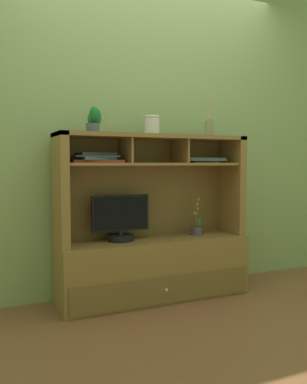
{
  "coord_description": "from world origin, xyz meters",
  "views": [
    {
      "loc": [
        -1.28,
        -2.85,
        1.04
      ],
      "look_at": [
        0.0,
        0.0,
        0.82
      ],
      "focal_mm": 38.34,
      "sensor_mm": 36.0,
      "label": 1
    }
  ],
  "objects_px": {
    "magazine_stack_centre": "(97,158)",
    "ceramic_vase": "(152,125)",
    "magazine_stack_left": "(202,160)",
    "diffuser_bottle": "(209,129)",
    "potted_succulent": "(93,121)",
    "potted_orchid": "(197,229)",
    "tv_monitor": "(121,221)",
    "media_console": "(153,248)"
  },
  "relations": [
    {
      "from": "magazine_stack_centre",
      "to": "ceramic_vase",
      "type": "height_order",
      "value": "ceramic_vase"
    },
    {
      "from": "magazine_stack_left",
      "to": "magazine_stack_centre",
      "type": "bearing_deg",
      "value": -178.91
    },
    {
      "from": "diffuser_bottle",
      "to": "potted_succulent",
      "type": "height_order",
      "value": "diffuser_bottle"
    },
    {
      "from": "potted_orchid",
      "to": "ceramic_vase",
      "type": "height_order",
      "value": "ceramic_vase"
    },
    {
      "from": "tv_monitor",
      "to": "potted_orchid",
      "type": "xyz_separation_m",
      "value": [
        0.66,
        0.0,
        -0.11
      ]
    },
    {
      "from": "diffuser_bottle",
      "to": "ceramic_vase",
      "type": "height_order",
      "value": "diffuser_bottle"
    },
    {
      "from": "tv_monitor",
      "to": "ceramic_vase",
      "type": "distance_m",
      "value": 0.76
    },
    {
      "from": "diffuser_bottle",
      "to": "potted_orchid",
      "type": "bearing_deg",
      "value": 159.45
    },
    {
      "from": "tv_monitor",
      "to": "ceramic_vase",
      "type": "height_order",
      "value": "ceramic_vase"
    },
    {
      "from": "diffuser_bottle",
      "to": "potted_succulent",
      "type": "relative_size",
      "value": 1.65
    },
    {
      "from": "media_console",
      "to": "tv_monitor",
      "type": "height_order",
      "value": "media_console"
    },
    {
      "from": "ceramic_vase",
      "to": "tv_monitor",
      "type": "bearing_deg",
      "value": -176.94
    },
    {
      "from": "potted_orchid",
      "to": "magazine_stack_centre",
      "type": "relative_size",
      "value": 0.79
    },
    {
      "from": "potted_orchid",
      "to": "magazine_stack_left",
      "type": "bearing_deg",
      "value": 10.04
    },
    {
      "from": "ceramic_vase",
      "to": "magazine_stack_centre",
      "type": "bearing_deg",
      "value": -177.22
    },
    {
      "from": "magazine_stack_left",
      "to": "potted_succulent",
      "type": "bearing_deg",
      "value": -177.03
    },
    {
      "from": "potted_orchid",
      "to": "ceramic_vase",
      "type": "distance_m",
      "value": 0.91
    },
    {
      "from": "tv_monitor",
      "to": "diffuser_bottle",
      "type": "bearing_deg",
      "value": -2.45
    },
    {
      "from": "magazine_stack_left",
      "to": "magazine_stack_centre",
      "type": "distance_m",
      "value": 0.89
    },
    {
      "from": "media_console",
      "to": "ceramic_vase",
      "type": "distance_m",
      "value": 0.95
    },
    {
      "from": "potted_orchid",
      "to": "potted_succulent",
      "type": "bearing_deg",
      "value": -177.44
    },
    {
      "from": "potted_orchid",
      "to": "magazine_stack_left",
      "type": "xyz_separation_m",
      "value": [
        0.05,
        0.01,
        0.56
      ]
    },
    {
      "from": "diffuser_bottle",
      "to": "potted_succulent",
      "type": "xyz_separation_m",
      "value": [
        -0.96,
        -0.01,
        0.02
      ]
    },
    {
      "from": "media_console",
      "to": "magazine_stack_centre",
      "type": "relative_size",
      "value": 3.89
    },
    {
      "from": "tv_monitor",
      "to": "potted_orchid",
      "type": "distance_m",
      "value": 0.66
    },
    {
      "from": "media_console",
      "to": "potted_succulent",
      "type": "xyz_separation_m",
      "value": [
        -0.48,
        -0.03,
        0.96
      ]
    },
    {
      "from": "magazine_stack_centre",
      "to": "diffuser_bottle",
      "type": "distance_m",
      "value": 0.96
    },
    {
      "from": "magazine_stack_left",
      "to": "ceramic_vase",
      "type": "distance_m",
      "value": 0.52
    },
    {
      "from": "tv_monitor",
      "to": "media_console",
      "type": "bearing_deg",
      "value": -1.61
    },
    {
      "from": "magazine_stack_centre",
      "to": "potted_succulent",
      "type": "xyz_separation_m",
      "value": [
        -0.03,
        -0.03,
        0.26
      ]
    },
    {
      "from": "tv_monitor",
      "to": "potted_succulent",
      "type": "distance_m",
      "value": 0.76
    },
    {
      "from": "magazine_stack_left",
      "to": "ceramic_vase",
      "type": "bearing_deg",
      "value": 179.39
    },
    {
      "from": "potted_orchid",
      "to": "magazine_stack_left",
      "type": "relative_size",
      "value": 0.83
    },
    {
      "from": "magazine_stack_left",
      "to": "magazine_stack_centre",
      "type": "height_order",
      "value": "magazine_stack_centre"
    },
    {
      "from": "media_console",
      "to": "ceramic_vase",
      "type": "height_order",
      "value": "ceramic_vase"
    },
    {
      "from": "media_console",
      "to": "potted_succulent",
      "type": "relative_size",
      "value": 8.19
    },
    {
      "from": "potted_orchid",
      "to": "diffuser_bottle",
      "type": "relative_size",
      "value": 1.0
    },
    {
      "from": "magazine_stack_left",
      "to": "ceramic_vase",
      "type": "height_order",
      "value": "ceramic_vase"
    },
    {
      "from": "media_console",
      "to": "tv_monitor",
      "type": "distance_m",
      "value": 0.35
    },
    {
      "from": "potted_orchid",
      "to": "diffuser_bottle",
      "type": "xyz_separation_m",
      "value": [
        0.09,
        -0.03,
        0.81
      ]
    },
    {
      "from": "tv_monitor",
      "to": "magazine_stack_centre",
      "type": "height_order",
      "value": "magazine_stack_centre"
    },
    {
      "from": "potted_orchid",
      "to": "potted_succulent",
      "type": "distance_m",
      "value": 1.2
    }
  ]
}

